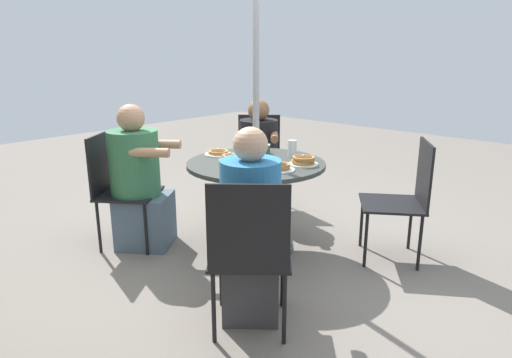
{
  "coord_description": "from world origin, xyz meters",
  "views": [
    {
      "loc": [
        -2.25,
        2.48,
        1.53
      ],
      "look_at": [
        0.0,
        0.0,
        0.58
      ],
      "focal_mm": 32.0,
      "sensor_mm": 36.0,
      "label": 1
    }
  ],
  "objects_px": {
    "diner_west": "(251,234)",
    "patio_chair_north": "(405,194)",
    "pancake_plate_a": "(238,170)",
    "patio_chair_east": "(259,156)",
    "pancake_plate_c": "(233,158)",
    "drinking_glass_a": "(292,149)",
    "diner_south": "(139,184)",
    "pancake_plate_b": "(280,167)",
    "patio_chair_west": "(250,249)",
    "coffee_cup": "(265,151)",
    "patio_table": "(256,181)",
    "patio_chair_south": "(117,184)",
    "syrup_bottle": "(264,146)",
    "pancake_plate_d": "(303,161)",
    "pancake_plate_e": "(218,153)",
    "diner_east": "(259,162)"
  },
  "relations": [
    {
      "from": "pancake_plate_c",
      "to": "coffee_cup",
      "type": "bearing_deg",
      "value": -111.97
    },
    {
      "from": "pancake_plate_c",
      "to": "coffee_cup",
      "type": "relative_size",
      "value": 2.09
    },
    {
      "from": "patio_chair_east",
      "to": "pancake_plate_c",
      "type": "relative_size",
      "value": 4.13
    },
    {
      "from": "patio_chair_east",
      "to": "patio_chair_south",
      "type": "relative_size",
      "value": 1.0
    },
    {
      "from": "patio_chair_south",
      "to": "diner_south",
      "type": "bearing_deg",
      "value": 90.0
    },
    {
      "from": "diner_south",
      "to": "pancake_plate_e",
      "type": "relative_size",
      "value": 5.2
    },
    {
      "from": "patio_table",
      "to": "drinking_glass_a",
      "type": "xyz_separation_m",
      "value": [
        -0.09,
        -0.32,
        0.22
      ]
    },
    {
      "from": "diner_south",
      "to": "diner_west",
      "type": "xyz_separation_m",
      "value": [
        -1.36,
        0.16,
        0.01
      ]
    },
    {
      "from": "patio_chair_west",
      "to": "pancake_plate_b",
      "type": "distance_m",
      "value": 0.91
    },
    {
      "from": "patio_chair_east",
      "to": "patio_table",
      "type": "bearing_deg",
      "value": 90.0
    },
    {
      "from": "diner_west",
      "to": "coffee_cup",
      "type": "relative_size",
      "value": 10.87
    },
    {
      "from": "pancake_plate_d",
      "to": "diner_west",
      "type": "bearing_deg",
      "value": 108.02
    },
    {
      "from": "pancake_plate_a",
      "to": "pancake_plate_e",
      "type": "relative_size",
      "value": 1.0
    },
    {
      "from": "diner_east",
      "to": "pancake_plate_c",
      "type": "distance_m",
      "value": 0.95
    },
    {
      "from": "patio_chair_east",
      "to": "patio_chair_north",
      "type": "bearing_deg",
      "value": 131.72
    },
    {
      "from": "patio_chair_east",
      "to": "pancake_plate_b",
      "type": "relative_size",
      "value": 4.13
    },
    {
      "from": "patio_table",
      "to": "coffee_cup",
      "type": "xyz_separation_m",
      "value": [
        0.05,
        -0.16,
        0.2
      ]
    },
    {
      "from": "patio_chair_west",
      "to": "pancake_plate_a",
      "type": "bearing_deg",
      "value": 98.34
    },
    {
      "from": "pancake_plate_a",
      "to": "drinking_glass_a",
      "type": "bearing_deg",
      "value": -87.83
    },
    {
      "from": "patio_chair_north",
      "to": "pancake_plate_c",
      "type": "bearing_deg",
      "value": 89.73
    },
    {
      "from": "patio_chair_north",
      "to": "diner_south",
      "type": "distance_m",
      "value": 2.04
    },
    {
      "from": "pancake_plate_c",
      "to": "drinking_glass_a",
      "type": "xyz_separation_m",
      "value": [
        -0.24,
        -0.42,
        0.04
      ]
    },
    {
      "from": "patio_chair_north",
      "to": "drinking_glass_a",
      "type": "height_order",
      "value": "patio_chair_north"
    },
    {
      "from": "pancake_plate_e",
      "to": "coffee_cup",
      "type": "relative_size",
      "value": 2.09
    },
    {
      "from": "diner_west",
      "to": "pancake_plate_a",
      "type": "distance_m",
      "value": 0.66
    },
    {
      "from": "patio_table",
      "to": "patio_chair_north",
      "type": "height_order",
      "value": "patio_chair_north"
    },
    {
      "from": "diner_south",
      "to": "coffee_cup",
      "type": "bearing_deg",
      "value": 98.98
    },
    {
      "from": "diner_east",
      "to": "pancake_plate_b",
      "type": "bearing_deg",
      "value": 98.33
    },
    {
      "from": "syrup_bottle",
      "to": "coffee_cup",
      "type": "height_order",
      "value": "syrup_bottle"
    },
    {
      "from": "pancake_plate_b",
      "to": "syrup_bottle",
      "type": "distance_m",
      "value": 0.59
    },
    {
      "from": "patio_chair_east",
      "to": "drinking_glass_a",
      "type": "height_order",
      "value": "patio_chair_east"
    },
    {
      "from": "diner_south",
      "to": "pancake_plate_b",
      "type": "relative_size",
      "value": 5.2
    },
    {
      "from": "patio_chair_north",
      "to": "patio_chair_east",
      "type": "distance_m",
      "value": 1.66
    },
    {
      "from": "patio_chair_west",
      "to": "patio_chair_north",
      "type": "bearing_deg",
      "value": 41.86
    },
    {
      "from": "patio_chair_north",
      "to": "pancake_plate_d",
      "type": "relative_size",
      "value": 4.13
    },
    {
      "from": "patio_table",
      "to": "patio_chair_west",
      "type": "relative_size",
      "value": 1.16
    },
    {
      "from": "patio_chair_east",
      "to": "syrup_bottle",
      "type": "bearing_deg",
      "value": 94.12
    },
    {
      "from": "diner_east",
      "to": "pancake_plate_d",
      "type": "relative_size",
      "value": 4.96
    },
    {
      "from": "patio_table",
      "to": "pancake_plate_b",
      "type": "xyz_separation_m",
      "value": [
        -0.29,
        0.07,
        0.17
      ]
    },
    {
      "from": "diner_south",
      "to": "coffee_cup",
      "type": "xyz_separation_m",
      "value": [
        -0.7,
        -0.7,
        0.26
      ]
    },
    {
      "from": "diner_west",
      "to": "patio_chair_north",
      "type": "bearing_deg",
      "value": 36.31
    },
    {
      "from": "diner_west",
      "to": "patio_chair_east",
      "type": "bearing_deg",
      "value": 90.16
    },
    {
      "from": "patio_chair_east",
      "to": "drinking_glass_a",
      "type": "bearing_deg",
      "value": 106.96
    },
    {
      "from": "diner_south",
      "to": "pancake_plate_a",
      "type": "height_order",
      "value": "diner_south"
    },
    {
      "from": "patio_chair_east",
      "to": "drinking_glass_a",
      "type": "relative_size",
      "value": 6.9
    },
    {
      "from": "patio_chair_north",
      "to": "pancake_plate_a",
      "type": "distance_m",
      "value": 1.26
    },
    {
      "from": "patio_chair_east",
      "to": "diner_south",
      "type": "bearing_deg",
      "value": 48.14
    },
    {
      "from": "pancake_plate_d",
      "to": "coffee_cup",
      "type": "relative_size",
      "value": 2.09
    },
    {
      "from": "patio_chair_north",
      "to": "pancake_plate_a",
      "type": "bearing_deg",
      "value": 105.37
    },
    {
      "from": "drinking_glass_a",
      "to": "diner_west",
      "type": "bearing_deg",
      "value": 116.35
    }
  ]
}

